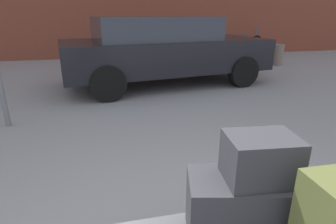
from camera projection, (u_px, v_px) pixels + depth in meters
duffel_bag_charcoal_front_left at (254, 209)px, 1.40m from camera, size 0.72×0.44×0.36m
duffel_bag_charcoal_topmost_pile at (260, 158)px, 1.30m from camera, size 0.35×0.28×0.23m
parked_car at (163, 49)px, 5.82m from camera, size 4.52×2.41×1.42m
bicycle_leaning at (247, 45)px, 10.11m from camera, size 1.67×0.68×0.96m
bollard_kerb_near at (198, 58)px, 7.61m from camera, size 0.25×0.25×0.62m
bollard_kerb_mid at (243, 56)px, 7.90m from camera, size 0.25×0.25×0.62m
bollard_kerb_far at (279, 55)px, 8.15m from camera, size 0.25×0.25×0.62m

